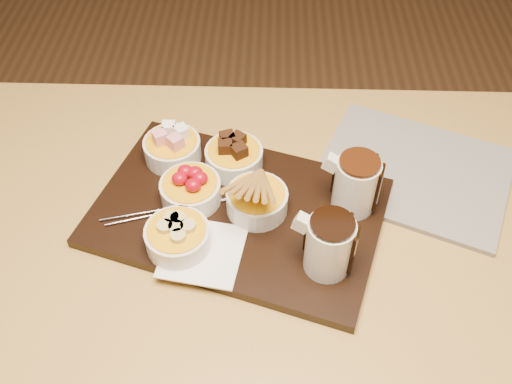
{
  "coord_description": "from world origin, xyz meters",
  "views": [
    {
      "loc": [
        0.01,
        -0.55,
        1.48
      ],
      "look_at": [
        -0.01,
        0.06,
        0.81
      ],
      "focal_mm": 40.0,
      "sensor_mm": 36.0,
      "label": 1
    }
  ],
  "objects_px": {
    "dining_table": "(260,278)",
    "newspaper": "(414,172)",
    "pitcher_dark_chocolate": "(329,246)",
    "serving_board": "(238,212)",
    "pitcher_milk_chocolate": "(356,185)",
    "bowl_strawberries": "(191,191)"
  },
  "relations": [
    {
      "from": "dining_table",
      "to": "newspaper",
      "type": "distance_m",
      "value": 0.33
    },
    {
      "from": "newspaper",
      "to": "pitcher_dark_chocolate",
      "type": "bearing_deg",
      "value": -105.29
    },
    {
      "from": "serving_board",
      "to": "pitcher_dark_chocolate",
      "type": "height_order",
      "value": "pitcher_dark_chocolate"
    },
    {
      "from": "dining_table",
      "to": "serving_board",
      "type": "xyz_separation_m",
      "value": [
        -0.04,
        0.06,
        0.11
      ]
    },
    {
      "from": "pitcher_milk_chocolate",
      "to": "newspaper",
      "type": "relative_size",
      "value": 0.3
    },
    {
      "from": "pitcher_milk_chocolate",
      "to": "dining_table",
      "type": "bearing_deg",
      "value": -137.39
    },
    {
      "from": "dining_table",
      "to": "pitcher_milk_chocolate",
      "type": "xyz_separation_m",
      "value": [
        0.15,
        0.07,
        0.16
      ]
    },
    {
      "from": "pitcher_milk_chocolate",
      "to": "newspaper",
      "type": "height_order",
      "value": "pitcher_milk_chocolate"
    },
    {
      "from": "pitcher_milk_chocolate",
      "to": "bowl_strawberries",
      "type": "bearing_deg",
      "value": -163.61
    },
    {
      "from": "pitcher_dark_chocolate",
      "to": "newspaper",
      "type": "xyz_separation_m",
      "value": [
        0.17,
        0.21,
        -0.06
      ]
    },
    {
      "from": "bowl_strawberries",
      "to": "pitcher_dark_chocolate",
      "type": "distance_m",
      "value": 0.25
    },
    {
      "from": "dining_table",
      "to": "bowl_strawberries",
      "type": "bearing_deg",
      "value": 146.95
    },
    {
      "from": "dining_table",
      "to": "serving_board",
      "type": "bearing_deg",
      "value": 124.24
    },
    {
      "from": "bowl_strawberries",
      "to": "pitcher_milk_chocolate",
      "type": "distance_m",
      "value": 0.27
    },
    {
      "from": "serving_board",
      "to": "newspaper",
      "type": "height_order",
      "value": "serving_board"
    },
    {
      "from": "serving_board",
      "to": "bowl_strawberries",
      "type": "height_order",
      "value": "bowl_strawberries"
    },
    {
      "from": "dining_table",
      "to": "pitcher_milk_chocolate",
      "type": "distance_m",
      "value": 0.23
    },
    {
      "from": "dining_table",
      "to": "newspaper",
      "type": "bearing_deg",
      "value": 31.16
    },
    {
      "from": "newspaper",
      "to": "bowl_strawberries",
      "type": "bearing_deg",
      "value": -144.45
    },
    {
      "from": "pitcher_dark_chocolate",
      "to": "newspaper",
      "type": "relative_size",
      "value": 0.3
    },
    {
      "from": "pitcher_milk_chocolate",
      "to": "newspaper",
      "type": "distance_m",
      "value": 0.16
    },
    {
      "from": "dining_table",
      "to": "pitcher_dark_chocolate",
      "type": "distance_m",
      "value": 0.2
    }
  ]
}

